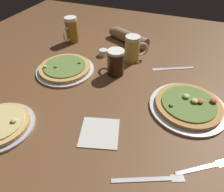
# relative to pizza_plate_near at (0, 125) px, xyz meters

# --- Properties ---
(ground_plane) EXTENTS (2.40, 2.40, 0.03)m
(ground_plane) POSITION_rel_pizza_plate_near_xyz_m (0.35, 0.32, -0.03)
(ground_plane) COLOR brown
(pizza_plate_near) EXTENTS (0.26, 0.26, 0.05)m
(pizza_plate_near) POSITION_rel_pizza_plate_near_xyz_m (0.00, 0.00, 0.00)
(pizza_plate_near) COLOR #B2B2B7
(pizza_plate_near) RESTS_ON ground_plane
(pizza_plate_far) EXTENTS (0.31, 0.31, 0.05)m
(pizza_plate_far) POSITION_rel_pizza_plate_near_xyz_m (0.03, 0.44, -0.00)
(pizza_plate_far) COLOR silver
(pizza_plate_far) RESTS_ON ground_plane
(pizza_plate_side) EXTENTS (0.33, 0.33, 0.05)m
(pizza_plate_side) POSITION_rel_pizza_plate_near_xyz_m (0.68, 0.39, -0.00)
(pizza_plate_side) COLOR silver
(pizza_plate_side) RESTS_ON ground_plane
(beer_mug_dark) EXTENTS (0.12, 0.11, 0.14)m
(beer_mug_dark) POSITION_rel_pizza_plate_near_xyz_m (0.29, 0.53, 0.05)
(beer_mug_dark) COLOR black
(beer_mug_dark) RESTS_ON ground_plane
(beer_mug_amber) EXTENTS (0.08, 0.14, 0.16)m
(beer_mug_amber) POSITION_rel_pizza_plate_near_xyz_m (-0.11, 0.77, 0.06)
(beer_mug_amber) COLOR #9E6619
(beer_mug_amber) RESTS_ON ground_plane
(beer_mug_pale) EXTENTS (0.13, 0.10, 0.15)m
(beer_mug_pale) POSITION_rel_pizza_plate_near_xyz_m (0.33, 0.69, 0.06)
(beer_mug_pale) COLOR gold
(beer_mug_pale) RESTS_ON ground_plane
(ramekin_sauce) EXTENTS (0.05, 0.05, 0.04)m
(ramekin_sauce) POSITION_rel_pizza_plate_near_xyz_m (0.15, 0.68, 0.00)
(ramekin_sauce) COLOR white
(ramekin_sauce) RESTS_ON ground_plane
(napkin_folded) EXTENTS (0.18, 0.18, 0.01)m
(napkin_folded) POSITION_rel_pizza_plate_near_xyz_m (0.38, 0.12, -0.01)
(napkin_folded) COLOR silver
(napkin_folded) RESTS_ON ground_plane
(fork_left) EXTENTS (0.17, 0.13, 0.01)m
(fork_left) POSITION_rel_pizza_plate_near_xyz_m (0.77, 0.11, -0.01)
(fork_left) COLOR silver
(fork_left) RESTS_ON ground_plane
(knife_right) EXTENTS (0.22, 0.12, 0.01)m
(knife_right) POSITION_rel_pizza_plate_near_xyz_m (0.58, 0.68, -0.01)
(knife_right) COLOR silver
(knife_right) RESTS_ON ground_plane
(fork_spare) EXTENTS (0.22, 0.11, 0.01)m
(fork_spare) POSITION_rel_pizza_plate_near_xyz_m (0.61, 0.01, -0.01)
(fork_spare) COLOR silver
(fork_spare) RESTS_ON ground_plane
(diner_arm) EXTENTS (0.31, 0.19, 0.08)m
(diner_arm) POSITION_rel_pizza_plate_near_xyz_m (0.23, 0.91, 0.02)
(diner_arm) COLOR #936B4C
(diner_arm) RESTS_ON ground_plane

